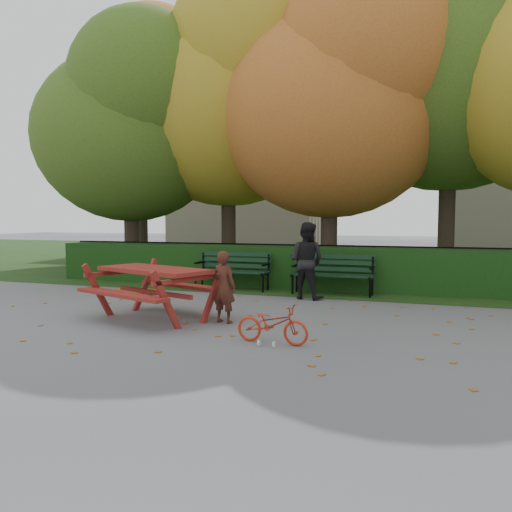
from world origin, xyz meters
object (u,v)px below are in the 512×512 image
(picnic_table, at_px, (154,279))
(child, at_px, (224,287))
(bench_left, at_px, (233,268))
(tree_b, at_px, (236,93))
(adult, at_px, (307,261))
(tree_c, at_px, (341,98))
(tree_d, at_px, (467,54))
(bicycle, at_px, (272,324))
(tree_f, at_px, (145,112))
(tree_a, at_px, (134,122))
(bench_right, at_px, (333,271))

(picnic_table, bearing_deg, child, 23.98)
(bench_left, distance_m, picnic_table, 3.75)
(tree_b, height_order, adult, tree_b)
(tree_c, relative_size, tree_d, 0.84)
(child, height_order, bicycle, child)
(tree_c, distance_m, adult, 5.06)
(tree_f, xyz_separation_m, child, (7.18, -9.17, -5.11))
(tree_a, distance_m, child, 8.56)
(bicycle, bearing_deg, tree_d, -14.32)
(bench_left, relative_size, child, 1.54)
(child, bearing_deg, tree_c, -85.13)
(tree_c, distance_m, tree_f, 8.66)
(adult, relative_size, bicycle, 1.59)
(tree_b, relative_size, tree_f, 0.96)
(tree_a, height_order, child, tree_a)
(child, bearing_deg, tree_d, -105.66)
(tree_a, distance_m, picnic_table, 7.91)
(child, bearing_deg, picnic_table, 17.33)
(bench_left, relative_size, adult, 1.12)
(tree_a, bearing_deg, child, -46.50)
(tree_d, relative_size, child, 8.22)
(tree_a, distance_m, bench_left, 5.89)
(tree_a, bearing_deg, tree_f, 117.98)
(tree_c, height_order, child, tree_c)
(tree_a, distance_m, tree_c, 6.04)
(tree_c, relative_size, child, 6.87)
(tree_f, bearing_deg, bicycle, -50.77)
(tree_a, bearing_deg, tree_b, 23.05)
(bench_right, bearing_deg, adult, -116.73)
(tree_b, bearing_deg, bicycle, -64.74)
(tree_b, relative_size, adult, 5.48)
(bench_left, height_order, picnic_table, picnic_table)
(picnic_table, xyz_separation_m, adult, (1.87, 2.94, 0.13))
(child, bearing_deg, adult, -90.43)
(bench_left, distance_m, bicycle, 5.29)
(tree_a, xyz_separation_m, bench_right, (6.29, -1.88, -4.00))
(tree_c, xyz_separation_m, bench_right, (0.27, -2.26, -4.30))
(bench_right, bearing_deg, tree_d, 51.77)
(bench_left, distance_m, child, 3.88)
(tree_b, distance_m, bench_right, 6.76)
(tree_b, relative_size, bicycle, 8.69)
(tree_b, bearing_deg, tree_c, -13.45)
(tree_c, distance_m, picnic_table, 7.57)
(tree_f, distance_m, bench_right, 11.19)
(bench_left, height_order, bench_right, same)
(tree_f, distance_m, picnic_table, 12.12)
(tree_c, distance_m, bicycle, 8.29)
(bench_right, bearing_deg, tree_b, 139.33)
(tree_b, bearing_deg, bench_right, -40.67)
(tree_f, height_order, child, tree_f)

